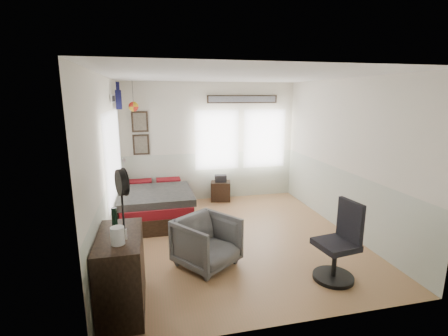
% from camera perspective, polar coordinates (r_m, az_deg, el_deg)
% --- Properties ---
extents(ground_plane, '(4.00, 4.50, 0.01)m').
position_cam_1_polar(ground_plane, '(5.76, 1.90, -12.11)').
color(ground_plane, '#A87D4E').
extents(room_shell, '(4.02, 4.52, 2.71)m').
position_cam_1_polar(room_shell, '(5.45, 0.73, 4.28)').
color(room_shell, silver).
rests_on(room_shell, ground_plane).
extents(wall_decor, '(3.55, 1.32, 1.44)m').
position_cam_1_polar(wall_decor, '(7.02, -11.06, 9.93)').
color(wall_decor, '#3D2C1D').
rests_on(wall_decor, room_shell).
extents(bed, '(1.39, 1.90, 0.60)m').
position_cam_1_polar(bed, '(6.63, -11.87, -6.20)').
color(bed, black).
rests_on(bed, ground_plane).
extents(dresser, '(0.48, 1.00, 0.90)m').
position_cam_1_polar(dresser, '(4.03, -17.59, -17.05)').
color(dresser, black).
rests_on(dresser, ground_plane).
extents(armchair, '(1.08, 1.08, 0.71)m').
position_cam_1_polar(armchair, '(4.76, -3.02, -12.87)').
color(armchair, '#4F4F4F').
rests_on(armchair, ground_plane).
extents(nightstand, '(0.52, 0.45, 0.45)m').
position_cam_1_polar(nightstand, '(7.59, -0.59, -4.06)').
color(nightstand, black).
rests_on(nightstand, ground_plane).
extents(task_chair, '(0.54, 0.54, 1.07)m').
position_cam_1_polar(task_chair, '(4.66, 19.58, -13.13)').
color(task_chair, black).
rests_on(task_chair, ground_plane).
extents(kettle, '(0.16, 0.14, 0.19)m').
position_cam_1_polar(kettle, '(3.58, -18.18, -11.24)').
color(kettle, silver).
rests_on(kettle, dresser).
extents(bottle, '(0.06, 0.06, 0.26)m').
position_cam_1_polar(bottle, '(3.96, -18.69, -8.41)').
color(bottle, black).
rests_on(bottle, dresser).
extents(stand_fan, '(0.18, 0.30, 0.75)m').
position_cam_1_polar(stand_fan, '(3.64, -17.51, -2.63)').
color(stand_fan, black).
rests_on(stand_fan, dresser).
extents(black_bag, '(0.29, 0.21, 0.16)m').
position_cam_1_polar(black_bag, '(7.51, -0.59, -1.86)').
color(black_bag, black).
rests_on(black_bag, nightstand).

